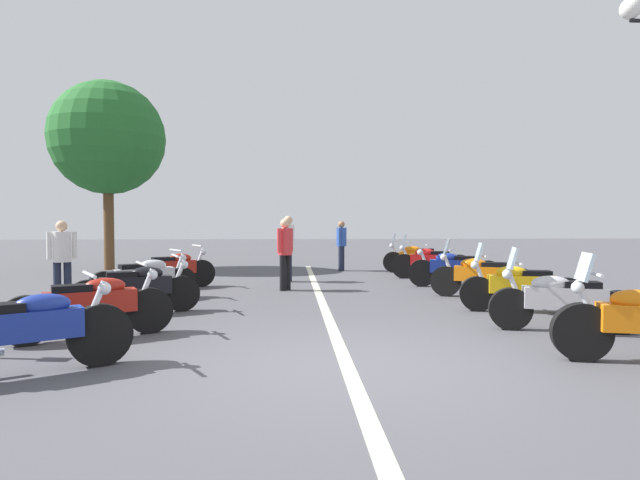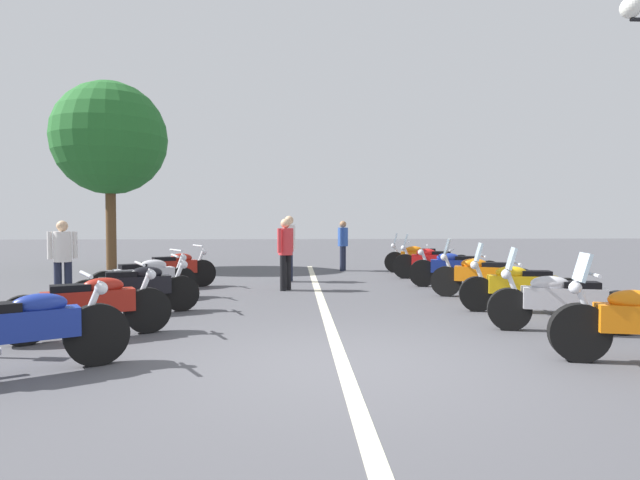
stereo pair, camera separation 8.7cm
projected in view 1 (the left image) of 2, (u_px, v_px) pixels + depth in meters
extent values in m
plane|color=#4C4C51|center=(347.00, 366.00, 5.60)|extent=(80.00, 80.00, 0.00)
cube|color=beige|center=(323.00, 305.00, 9.65)|extent=(16.82, 0.16, 0.01)
cylinder|color=black|center=(100.00, 335.00, 5.63)|extent=(0.46, 0.65, 0.67)
cube|color=navy|center=(23.00, 326.00, 5.22)|extent=(0.80, 1.09, 0.30)
ellipsoid|color=navy|center=(43.00, 304.00, 5.31)|extent=(0.49, 0.58, 0.22)
cylinder|color=silver|center=(94.00, 308.00, 5.59)|extent=(0.21, 0.29, 0.58)
cylinder|color=silver|center=(89.00, 275.00, 5.55)|extent=(0.55, 0.35, 0.04)
sphere|color=silver|center=(104.00, 289.00, 5.64)|extent=(0.14, 0.14, 0.14)
cylinder|color=black|center=(149.00, 310.00, 7.27)|extent=(0.41, 0.63, 0.63)
cylinder|color=black|center=(26.00, 321.00, 6.53)|extent=(0.41, 0.63, 0.63)
cube|color=maroon|center=(91.00, 302.00, 6.89)|extent=(0.76, 1.15, 0.30)
ellipsoid|color=maroon|center=(105.00, 286.00, 6.97)|extent=(0.46, 0.58, 0.22)
cube|color=black|center=(72.00, 289.00, 6.78)|extent=(0.45, 0.55, 0.12)
cylinder|color=silver|center=(145.00, 289.00, 7.23)|extent=(0.19, 0.29, 0.58)
cylinder|color=silver|center=(141.00, 264.00, 7.20)|extent=(0.57, 0.31, 0.04)
sphere|color=silver|center=(153.00, 275.00, 7.28)|extent=(0.14, 0.14, 0.14)
cylinder|color=silver|center=(52.00, 323.00, 6.83)|extent=(0.32, 0.53, 0.08)
cylinder|color=black|center=(182.00, 293.00, 9.04)|extent=(0.36, 0.62, 0.62)
cylinder|color=black|center=(87.00, 299.00, 8.41)|extent=(0.36, 0.62, 0.62)
cube|color=black|center=(136.00, 285.00, 8.72)|extent=(0.69, 1.16, 0.30)
ellipsoid|color=black|center=(147.00, 273.00, 8.79)|extent=(0.44, 0.58, 0.22)
cube|color=black|center=(122.00, 275.00, 8.62)|extent=(0.42, 0.54, 0.12)
cylinder|color=silver|center=(178.00, 276.00, 9.01)|extent=(0.17, 0.29, 0.58)
cylinder|color=silver|center=(175.00, 256.00, 8.98)|extent=(0.59, 0.27, 0.04)
sphere|color=silver|center=(184.00, 265.00, 9.05)|extent=(0.14, 0.14, 0.14)
cylinder|color=silver|center=(107.00, 302.00, 8.70)|extent=(0.28, 0.54, 0.08)
cylinder|color=black|center=(181.00, 282.00, 10.63)|extent=(0.46, 0.60, 0.63)
cylinder|color=black|center=(104.00, 288.00, 9.74)|extent=(0.46, 0.60, 0.63)
cube|color=silver|center=(144.00, 276.00, 10.18)|extent=(0.86, 1.10, 0.30)
ellipsoid|color=silver|center=(153.00, 265.00, 10.28)|extent=(0.50, 0.58, 0.22)
cube|color=black|center=(133.00, 267.00, 10.04)|extent=(0.48, 0.54, 0.12)
cylinder|color=silver|center=(178.00, 268.00, 10.59)|extent=(0.22, 0.28, 0.58)
cylinder|color=silver|center=(176.00, 250.00, 10.55)|extent=(0.54, 0.38, 0.04)
sphere|color=silver|center=(183.00, 258.00, 10.64)|extent=(0.14, 0.14, 0.14)
cylinder|color=silver|center=(118.00, 291.00, 10.07)|extent=(0.37, 0.50, 0.08)
cylinder|color=black|center=(201.00, 273.00, 12.43)|extent=(0.44, 0.63, 0.65)
cylinder|color=black|center=(142.00, 277.00, 11.68)|extent=(0.44, 0.63, 0.65)
cube|color=maroon|center=(173.00, 267.00, 12.05)|extent=(0.76, 1.05, 0.30)
ellipsoid|color=maroon|center=(180.00, 258.00, 12.14)|extent=(0.48, 0.58, 0.22)
cube|color=black|center=(163.00, 260.00, 11.92)|extent=(0.46, 0.55, 0.12)
cylinder|color=silver|center=(199.00, 261.00, 12.39)|extent=(0.20, 0.29, 0.58)
cylinder|color=silver|center=(197.00, 246.00, 12.35)|extent=(0.56, 0.34, 0.04)
sphere|color=silver|center=(203.00, 252.00, 12.44)|extent=(0.14, 0.14, 0.14)
cylinder|color=silver|center=(153.00, 279.00, 11.98)|extent=(0.34, 0.52, 0.08)
cylinder|color=black|center=(582.00, 332.00, 5.81)|extent=(0.29, 0.67, 0.65)
ellipsoid|color=orange|center=(635.00, 300.00, 5.70)|extent=(0.37, 0.57, 0.22)
cylinder|color=silver|center=(588.00, 306.00, 5.79)|extent=(0.13, 0.30, 0.58)
cylinder|color=silver|center=(592.00, 273.00, 5.77)|extent=(0.61, 0.18, 0.04)
sphere|color=silver|center=(578.00, 287.00, 5.80)|extent=(0.14, 0.14, 0.14)
cube|color=silver|center=(585.00, 267.00, 5.78)|extent=(0.38, 0.20, 0.32)
cylinder|color=black|center=(510.00, 309.00, 7.49)|extent=(0.29, 0.62, 0.61)
cylinder|color=black|center=(620.00, 312.00, 7.20)|extent=(0.29, 0.62, 0.61)
cube|color=silver|center=(564.00, 298.00, 7.34)|extent=(0.55, 1.13, 0.30)
ellipsoid|color=silver|center=(551.00, 283.00, 7.37)|extent=(0.39, 0.57, 0.22)
cube|color=black|center=(581.00, 286.00, 7.29)|extent=(0.37, 0.53, 0.12)
cylinder|color=silver|center=(515.00, 288.00, 7.47)|extent=(0.14, 0.30, 0.58)
cylinder|color=silver|center=(518.00, 263.00, 7.45)|extent=(0.61, 0.20, 0.04)
sphere|color=silver|center=(507.00, 274.00, 7.48)|extent=(0.14, 0.14, 0.14)
cylinder|color=silver|center=(601.00, 321.00, 7.08)|extent=(0.22, 0.55, 0.08)
cube|color=silver|center=(513.00, 258.00, 7.46)|extent=(0.38, 0.21, 0.32)
cylinder|color=black|center=(477.00, 294.00, 9.04)|extent=(0.27, 0.62, 0.61)
cylinder|color=black|center=(568.00, 296.00, 8.81)|extent=(0.27, 0.62, 0.61)
cube|color=#EAB214|center=(522.00, 284.00, 8.92)|extent=(0.52, 1.16, 0.30)
ellipsoid|color=#EAB214|center=(511.00, 272.00, 8.94)|extent=(0.37, 0.56, 0.22)
cube|color=black|center=(536.00, 274.00, 8.88)|extent=(0.36, 0.52, 0.12)
cylinder|color=silver|center=(481.00, 277.00, 9.02)|extent=(0.13, 0.30, 0.58)
cylinder|color=silver|center=(484.00, 256.00, 9.00)|extent=(0.61, 0.17, 0.04)
sphere|color=silver|center=(475.00, 265.00, 9.03)|extent=(0.14, 0.14, 0.14)
cylinder|color=silver|center=(552.00, 302.00, 8.68)|extent=(0.20, 0.55, 0.08)
cube|color=silver|center=(479.00, 252.00, 9.01)|extent=(0.38, 0.20, 0.32)
cylinder|color=black|center=(446.00, 281.00, 10.86)|extent=(0.38, 0.63, 0.63)
cylinder|color=black|center=(521.00, 284.00, 10.34)|extent=(0.38, 0.63, 0.63)
cube|color=orange|center=(483.00, 274.00, 10.59)|extent=(0.71, 1.13, 0.30)
ellipsoid|color=orange|center=(474.00, 264.00, 10.65)|extent=(0.45, 0.58, 0.22)
cube|color=black|center=(494.00, 265.00, 10.51)|extent=(0.43, 0.54, 0.12)
cylinder|color=silver|center=(449.00, 267.00, 10.82)|extent=(0.18, 0.29, 0.58)
cylinder|color=silver|center=(451.00, 250.00, 10.80)|extent=(0.58, 0.29, 0.04)
sphere|color=silver|center=(444.00, 257.00, 10.85)|extent=(0.14, 0.14, 0.14)
cylinder|color=silver|center=(505.00, 289.00, 10.28)|extent=(0.30, 0.54, 0.08)
cube|color=silver|center=(447.00, 246.00, 10.82)|extent=(0.38, 0.26, 0.32)
cylinder|color=black|center=(422.00, 273.00, 12.45)|extent=(0.30, 0.66, 0.65)
cylinder|color=black|center=(488.00, 274.00, 12.15)|extent=(0.30, 0.66, 0.65)
cube|color=navy|center=(455.00, 266.00, 12.29)|extent=(0.56, 1.19, 0.30)
ellipsoid|color=navy|center=(447.00, 258.00, 12.32)|extent=(0.38, 0.57, 0.22)
cube|color=black|center=(465.00, 259.00, 12.24)|extent=(0.37, 0.53, 0.12)
cylinder|color=silver|center=(425.00, 261.00, 12.42)|extent=(0.14, 0.30, 0.58)
cylinder|color=silver|center=(426.00, 246.00, 12.40)|extent=(0.61, 0.19, 0.04)
sphere|color=silver|center=(420.00, 252.00, 12.44)|extent=(0.14, 0.14, 0.14)
cylinder|color=silver|center=(476.00, 279.00, 12.04)|extent=(0.21, 0.55, 0.08)
cylinder|color=black|center=(404.00, 266.00, 14.23)|extent=(0.31, 0.68, 0.67)
cylinder|color=black|center=(460.00, 267.00, 13.94)|extent=(0.31, 0.68, 0.67)
cube|color=red|center=(432.00, 260.00, 14.08)|extent=(0.56, 1.16, 0.30)
ellipsoid|color=red|center=(425.00, 253.00, 14.10)|extent=(0.38, 0.57, 0.22)
cube|color=black|center=(440.00, 253.00, 14.03)|extent=(0.37, 0.53, 0.12)
cylinder|color=silver|center=(406.00, 255.00, 14.21)|extent=(0.14, 0.30, 0.58)
cylinder|color=silver|center=(408.00, 242.00, 14.18)|extent=(0.61, 0.20, 0.04)
sphere|color=silver|center=(402.00, 248.00, 14.22)|extent=(0.14, 0.14, 0.14)
cylinder|color=silver|center=(449.00, 271.00, 13.82)|extent=(0.22, 0.55, 0.08)
cube|color=silver|center=(405.00, 240.00, 14.20)|extent=(0.38, 0.21, 0.32)
cylinder|color=black|center=(393.00, 262.00, 15.91)|extent=(0.27, 0.65, 0.63)
cylinder|color=black|center=(443.00, 263.00, 15.68)|extent=(0.27, 0.65, 0.63)
cube|color=orange|center=(418.00, 256.00, 15.79)|extent=(0.52, 1.17, 0.30)
ellipsoid|color=orange|center=(412.00, 250.00, 15.81)|extent=(0.37, 0.56, 0.22)
cube|color=black|center=(426.00, 251.00, 15.75)|extent=(0.36, 0.52, 0.12)
cylinder|color=silver|center=(395.00, 252.00, 15.89)|extent=(0.13, 0.30, 0.58)
cylinder|color=silver|center=(397.00, 240.00, 15.87)|extent=(0.61, 0.17, 0.04)
sphere|color=silver|center=(392.00, 246.00, 15.90)|extent=(0.14, 0.14, 0.14)
cylinder|color=silver|center=(434.00, 266.00, 15.55)|extent=(0.20, 0.55, 0.08)
cube|color=silver|center=(394.00, 238.00, 15.88)|extent=(0.38, 0.20, 0.32)
sphere|color=white|center=(631.00, 9.00, 8.00)|extent=(0.32, 0.32, 0.32)
cylinder|color=#1E2338|center=(341.00, 259.00, 16.33)|extent=(0.14, 0.14, 0.78)
cylinder|color=#1E2338|center=(342.00, 258.00, 16.50)|extent=(0.14, 0.14, 0.78)
cylinder|color=#2D51A5|center=(341.00, 237.00, 16.39)|extent=(0.32, 0.32, 0.58)
cylinder|color=#2D51A5|center=(339.00, 236.00, 16.18)|extent=(0.09, 0.09, 0.53)
cylinder|color=#2D51A5|center=(343.00, 236.00, 16.60)|extent=(0.09, 0.09, 0.53)
sphere|color=#9E704C|center=(341.00, 224.00, 16.38)|extent=(0.21, 0.21, 0.21)
cylinder|color=black|center=(283.00, 273.00, 11.68)|extent=(0.14, 0.14, 0.80)
cylinder|color=black|center=(288.00, 272.00, 11.83)|extent=(0.14, 0.14, 0.80)
cylinder|color=red|center=(285.00, 242.00, 11.73)|extent=(0.32, 0.32, 0.60)
cylinder|color=red|center=(279.00, 241.00, 11.54)|extent=(0.09, 0.09, 0.54)
cylinder|color=red|center=(291.00, 240.00, 11.91)|extent=(0.09, 0.09, 0.54)
sphere|color=#D8AD84|center=(285.00, 223.00, 11.71)|extent=(0.22, 0.22, 0.22)
cylinder|color=#1E2338|center=(57.00, 282.00, 9.97)|extent=(0.14, 0.14, 0.78)
cylinder|color=#1E2338|center=(68.00, 282.00, 10.06)|extent=(0.14, 0.14, 0.78)
cylinder|color=silver|center=(62.00, 247.00, 9.99)|extent=(0.32, 0.32, 0.59)
cylinder|color=silver|center=(49.00, 246.00, 9.89)|extent=(0.09, 0.09, 0.53)
cylinder|color=silver|center=(75.00, 245.00, 10.10)|extent=(0.09, 0.09, 0.53)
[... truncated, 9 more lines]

